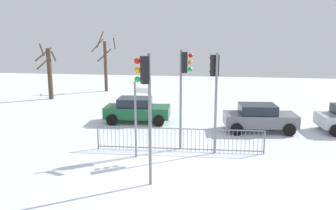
{
  "coord_description": "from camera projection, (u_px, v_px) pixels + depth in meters",
  "views": [
    {
      "loc": [
        1.62,
        -12.6,
        5.24
      ],
      "look_at": [
        -0.56,
        2.72,
        2.04
      ],
      "focal_mm": 37.56,
      "sensor_mm": 36.0,
      "label": 1
    }
  ],
  "objects": [
    {
      "name": "ground_plane",
      "position": [
        172.0,
        171.0,
        13.5
      ],
      "size": [
        60.0,
        60.0,
        0.0
      ],
      "primitive_type": "plane",
      "color": "white"
    },
    {
      "name": "car_green_trailing",
      "position": [
        137.0,
        109.0,
        20.79
      ],
      "size": [
        3.9,
        2.12,
        1.47
      ],
      "rotation": [
        0.0,
        0.0,
        0.06
      ],
      "color": "#195933",
      "rests_on": "ground"
    },
    {
      "name": "direction_sign_post",
      "position": [
        137.0,
        116.0,
        14.65
      ],
      "size": [
        0.75,
        0.32,
        3.27
      ],
      "rotation": [
        0.0,
        0.0,
        -0.36
      ],
      "color": "slate",
      "rests_on": "ground"
    },
    {
      "name": "pedestrian_guard_railing",
      "position": [
        179.0,
        139.0,
        15.68
      ],
      "size": [
        7.51,
        0.35,
        1.07
      ],
      "rotation": [
        0.0,
        0.0,
        0.04
      ],
      "color": "slate",
      "rests_on": "ground"
    },
    {
      "name": "traffic_light_rear_left",
      "position": [
        184.0,
        77.0,
        15.43
      ],
      "size": [
        0.57,
        0.32,
        4.51
      ],
      "rotation": [
        0.0,
        0.0,
        4.7
      ],
      "color": "slate",
      "rests_on": "ground"
    },
    {
      "name": "car_grey_far",
      "position": [
        259.0,
        117.0,
        18.88
      ],
      "size": [
        3.95,
        2.23,
        1.47
      ],
      "rotation": [
        0.0,
        0.0,
        0.1
      ],
      "color": "slate",
      "rests_on": "ground"
    },
    {
      "name": "bare_tree_centre",
      "position": [
        105.0,
        63.0,
        31.52
      ],
      "size": [
        2.18,
        1.78,
        5.33
      ],
      "color": "#473828",
      "rests_on": "ground"
    },
    {
      "name": "traffic_light_mid_right",
      "position": [
        145.0,
        90.0,
        11.64
      ],
      "size": [
        0.52,
        0.41,
        4.59
      ],
      "rotation": [
        0.0,
        0.0,
        2.07
      ],
      "color": "slate",
      "rests_on": "ground"
    },
    {
      "name": "bare_tree_left",
      "position": [
        49.0,
        71.0,
        27.81
      ],
      "size": [
        1.6,
        1.81,
        4.4
      ],
      "color": "#473828",
      "rests_on": "ground"
    },
    {
      "name": "traffic_light_foreground_right",
      "position": [
        215.0,
        80.0,
        15.04
      ],
      "size": [
        0.43,
        0.5,
        4.41
      ],
      "rotation": [
        0.0,
        0.0,
        0.59
      ],
      "color": "slate",
      "rests_on": "ground"
    }
  ]
}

